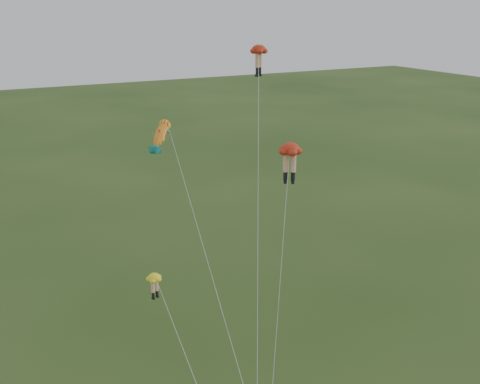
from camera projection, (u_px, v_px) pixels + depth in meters
name	position (u px, v px, depth m)	size (l,w,h in m)	color
legs_kite_red_high	(259.00, 59.00, 37.63)	(7.13, 12.32, 20.87)	red
legs_kite_red_mid	(290.00, 155.00, 33.51)	(5.05, 6.02, 15.37)	red
legs_kite_yellow	(157.00, 286.00, 32.23)	(1.76, 8.71, 8.14)	yellow
fish_kite	(162.00, 135.00, 37.21)	(2.43, 13.91, 16.10)	yellow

